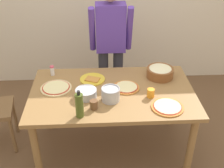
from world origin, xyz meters
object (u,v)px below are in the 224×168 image
Objects in this scene: pizza_raw_on_board at (56,88)px; pizza_second_cooked at (167,107)px; olive_oil_bottle at (79,105)px; cup_orange at (151,93)px; plate_with_slice at (92,79)px; mixing_bowl_steel at (86,93)px; steel_pot at (111,94)px; pizza_cooked_on_tray at (126,87)px; cup_small_brown at (94,105)px; popcorn_bowl at (160,72)px; dining_table at (112,99)px; salt_shaker at (52,71)px; person_cook at (111,43)px.

pizza_raw_on_board and pizza_second_cooked have the same top height.
olive_oil_bottle is 0.71m from cup_orange.
mixing_bowl_steel reaches higher than plate_with_slice.
mixing_bowl_steel is 1.15× the size of steel_pot.
pizza_cooked_on_tray is at bearing 44.10° from olive_oil_bottle.
cup_small_brown is (-0.32, -0.32, 0.03)m from pizza_cooked_on_tray.
mixing_bowl_steel is at bearing 110.74° from cup_small_brown.
olive_oil_bottle is (-0.44, -0.42, 0.10)m from pizza_cooked_on_tray.
olive_oil_bottle is at bearing -142.27° from popcorn_bowl.
salt_shaker is (-0.62, 0.35, 0.14)m from dining_table.
steel_pot is (0.53, -0.23, 0.06)m from pizza_raw_on_board.
plate_with_slice is at bearing 148.32° from cup_orange.
cup_orange is 0.56m from cup_small_brown.
popcorn_bowl is at bearing 37.73° from olive_oil_bottle.
pizza_raw_on_board is 0.29m from salt_shaker.
dining_table is 0.80m from person_cook.
olive_oil_bottle reaches higher than popcorn_bowl.
salt_shaker reaches higher than dining_table.
cup_orange is at bearing -2.88° from mixing_bowl_steel.
mixing_bowl_steel is (-0.27, -0.84, -0.14)m from person_cook.
dining_table is at bearing 148.09° from pizza_second_cooked.
pizza_second_cooked is 1.68× the size of steel_pot.
salt_shaker reaches higher than pizza_raw_on_board.
dining_table is at bearing -29.55° from salt_shaker.
dining_table is 0.30m from mixing_bowl_steel.
cup_orange is 1.08m from salt_shaker.
mixing_bowl_steel is at bearing -160.85° from dining_table.
olive_oil_bottle is (-0.32, -1.13, -0.07)m from person_cook.
pizza_raw_on_board is 1.10× the size of popcorn_bowl.
pizza_raw_on_board is at bearing 119.43° from olive_oil_bottle.
plate_with_slice is 1.50× the size of steel_pot.
olive_oil_bottle is at bearing -99.08° from mixing_bowl_steel.
dining_table is 0.40m from cup_orange.
salt_shaker is at bearing 158.21° from pizza_cooked_on_tray.
person_cook is 9.34× the size of steel_pot.
mixing_bowl_steel is at bearing -49.95° from salt_shaker.
steel_pot reaches higher than pizza_second_cooked.
steel_pot reaches higher than salt_shaker.
pizza_second_cooked is (0.48, -0.30, 0.10)m from dining_table.
cup_orange is at bearing -25.67° from salt_shaker.
popcorn_bowl is at bearing 28.60° from pizza_cooked_on_tray.
pizza_second_cooked is at bearing -30.59° from salt_shaker.
person_cook reaches higher than olive_oil_bottle.
pizza_second_cooked is at bearing -45.62° from pizza_cooked_on_tray.
olive_oil_bottle reaches higher than pizza_second_cooked.
cup_small_brown is at bearing 178.07° from pizza_second_cooked.
pizza_cooked_on_tray is 1.01× the size of plate_with_slice.
pizza_cooked_on_tray reaches higher than dining_table.
person_cook is at bearing 99.48° from pizza_cooked_on_tray.
salt_shaker is (-1.10, 0.65, 0.04)m from pizza_second_cooked.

